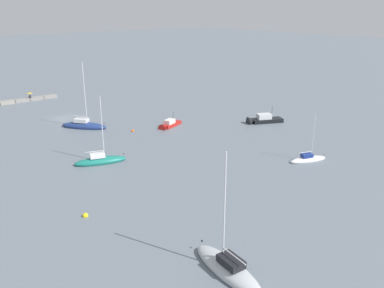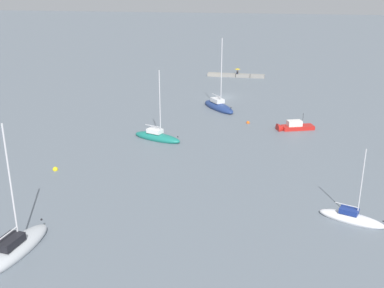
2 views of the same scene
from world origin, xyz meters
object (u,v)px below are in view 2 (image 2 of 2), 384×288
sailboat_grey_near (14,249)px  sailboat_white_outer (351,218)px  sailboat_teal_far (157,137)px  mooring_buoy_near (55,169)px  motorboat_red_mid (292,127)px  sailboat_navy_mid (219,106)px  person_seated_dark_left (237,73)px  umbrella_open_yellow (238,69)px  mooring_buoy_mid (248,123)px

sailboat_grey_near → sailboat_white_outer: size_ratio=1.51×
sailboat_teal_far → mooring_buoy_near: size_ratio=16.60×
sailboat_grey_near → sailboat_teal_far: sailboat_grey_near is taller
sailboat_grey_near → motorboat_red_mid: sailboat_grey_near is taller
sailboat_grey_near → sailboat_white_outer: (-25.48, -10.56, -0.11)m
sailboat_navy_mid → motorboat_red_mid: size_ratio=2.17×
sailboat_grey_near → motorboat_red_mid: bearing=65.8°
person_seated_dark_left → umbrella_open_yellow: bearing=-94.5°
sailboat_navy_mid → motorboat_red_mid: sailboat_navy_mid is taller
mooring_buoy_near → mooring_buoy_mid: size_ratio=1.14×
mooring_buoy_near → sailboat_teal_far: bearing=-122.7°
sailboat_teal_far → sailboat_white_outer: sailboat_teal_far is taller
sailboat_teal_far → mooring_buoy_near: (7.98, 12.41, -0.24)m
motorboat_red_mid → sailboat_grey_near: bearing=129.9°
motorboat_red_mid → umbrella_open_yellow: bearing=-2.5°
sailboat_white_outer → sailboat_navy_mid: bearing=-133.8°
umbrella_open_yellow → sailboat_white_outer: (-17.04, 61.95, -1.53)m
sailboat_white_outer → mooring_buoy_mid: bearing=-137.2°
motorboat_red_mid → mooring_buoy_mid: motorboat_red_mid is taller
person_seated_dark_left → sailboat_teal_far: 44.79m
sailboat_white_outer → motorboat_red_mid: sailboat_white_outer is taller
sailboat_white_outer → mooring_buoy_near: size_ratio=12.09×
sailboat_grey_near → sailboat_navy_mid: (-8.57, -44.99, 0.03)m
sailboat_white_outer → umbrella_open_yellow: bearing=-144.6°
sailboat_teal_far → mooring_buoy_mid: 14.71m
mooring_buoy_mid → sailboat_white_outer: bearing=112.8°
mooring_buoy_near → mooring_buoy_mid: 29.19m
sailboat_white_outer → mooring_buoy_mid: 29.50m
sailboat_teal_far → sailboat_white_outer: size_ratio=1.37×
mooring_buoy_near → sailboat_grey_near: bearing=107.5°
umbrella_open_yellow → sailboat_grey_near: (8.44, 72.51, -1.42)m
sailboat_navy_mid → mooring_buoy_mid: sailboat_navy_mid is taller
sailboat_grey_near → motorboat_red_mid: size_ratio=1.93×
sailboat_navy_mid → motorboat_red_mid: 14.81m
person_seated_dark_left → sailboat_white_outer: (-17.05, 61.90, -0.68)m
sailboat_navy_mid → sailboat_teal_far: size_ratio=1.24×
motorboat_red_mid → mooring_buoy_near: motorboat_red_mid is taller
sailboat_grey_near → motorboat_red_mid: (-20.35, -36.01, -0.07)m
umbrella_open_yellow → mooring_buoy_mid: 35.24m
sailboat_teal_far → mooring_buoy_mid: sailboat_teal_far is taller
sailboat_white_outer → mooring_buoy_near: sailboat_white_outer is taller
sailboat_grey_near → sailboat_navy_mid: size_ratio=0.89×
sailboat_grey_near → sailboat_teal_far: 28.16m
mooring_buoy_mid → sailboat_navy_mid: bearing=-52.7°
person_seated_dark_left → sailboat_teal_far: sailboat_teal_far is taller
sailboat_navy_mid → sailboat_grey_near: bearing=40.3°
sailboat_white_outer → sailboat_grey_near: bearing=-47.4°
sailboat_grey_near → umbrella_open_yellow: bearing=88.6°
motorboat_red_mid → sailboat_teal_far: bearing=94.3°
umbrella_open_yellow → motorboat_red_mid: 38.42m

